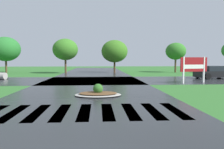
{
  "coord_description": "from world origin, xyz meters",
  "views": [
    {
      "loc": [
        0.54,
        -3.01,
        2.04
      ],
      "look_at": [
        1.42,
        10.67,
        1.08
      ],
      "focal_mm": 34.59,
      "sensor_mm": 36.0,
      "label": 1
    }
  ],
  "objects": [
    {
      "name": "asphalt_roadway",
      "position": [
        0.0,
        10.0,
        0.0
      ],
      "size": [
        9.23,
        80.0,
        0.01
      ],
      "primitive_type": "cube",
      "color": "#232628",
      "rests_on": "ground"
    },
    {
      "name": "estate_billboard",
      "position": [
        8.75,
        14.98,
        1.5
      ],
      "size": [
        2.61,
        0.7,
        2.27
      ],
      "rotation": [
        0.0,
        0.0,
        3.38
      ],
      "color": "white",
      "rests_on": "ground"
    },
    {
      "name": "drainage_pipe_stack",
      "position": [
        -9.49,
        19.6,
        0.35
      ],
      "size": [
        1.46,
        1.02,
        0.71
      ],
      "color": "#9E9B93",
      "rests_on": "ground"
    },
    {
      "name": "asphalt_cross_road",
      "position": [
        0.0,
        18.05,
        0.0
      ],
      "size": [
        90.0,
        8.3,
        0.01
      ],
      "primitive_type": "cube",
      "color": "#232628",
      "rests_on": "ground"
    },
    {
      "name": "crosswalk_stripes",
      "position": [
        0.0,
        5.34,
        0.0
      ],
      "size": [
        7.65,
        2.84,
        0.01
      ],
      "color": "white",
      "rests_on": "ground"
    },
    {
      "name": "background_treeline",
      "position": [
        -5.6,
        29.49,
        3.65
      ],
      "size": [
        45.4,
        6.18,
        6.21
      ],
      "color": "#4C3823",
      "rests_on": "ground"
    },
    {
      "name": "car_silver_hatch",
      "position": [
        12.87,
        19.19,
        0.63
      ],
      "size": [
        4.08,
        2.42,
        1.36
      ],
      "rotation": [
        0.0,
        0.0,
        0.11
      ],
      "color": "black",
      "rests_on": "ground"
    },
    {
      "name": "median_island",
      "position": [
        0.53,
        9.03,
        0.14
      ],
      "size": [
        2.61,
        1.75,
        0.68
      ],
      "color": "#9E9B93",
      "rests_on": "ground"
    }
  ]
}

